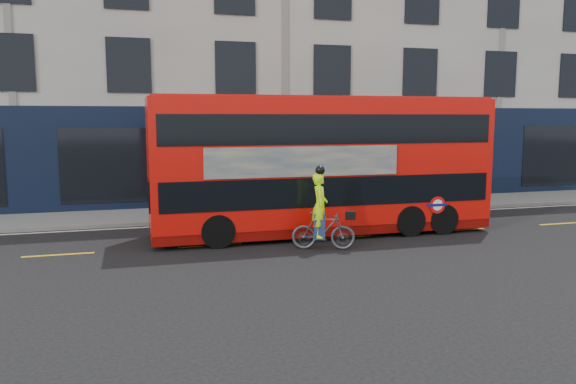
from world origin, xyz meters
name	(u,v)px	position (x,y,z in m)	size (l,w,h in m)	color
ground	(362,248)	(0.00, 0.00, 0.00)	(120.00, 120.00, 0.00)	black
pavement	(295,209)	(0.00, 6.50, 0.06)	(60.00, 3.00, 0.12)	slate
kerb	(307,216)	(0.00, 5.00, 0.07)	(60.00, 0.12, 0.13)	slate
building_terrace	(257,35)	(0.00, 12.94, 7.49)	(50.00, 10.07, 15.00)	#B3B2A9
road_edge_line	(310,219)	(0.00, 4.70, 0.00)	(58.00, 0.10, 0.01)	silver
lane_dashes	(343,237)	(0.00, 1.50, 0.00)	(58.00, 0.12, 0.01)	gold
bus	(323,164)	(-0.38, 2.20, 2.16)	(10.47, 2.47, 4.21)	red
cyclist	(322,222)	(-1.12, 0.19, 0.78)	(1.80, 1.05, 2.31)	#434548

